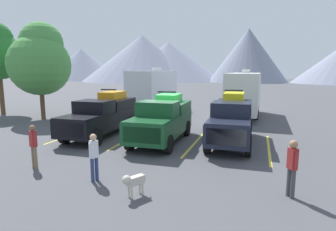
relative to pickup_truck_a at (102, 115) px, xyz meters
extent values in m
plane|color=#47474C|center=(3.69, 0.39, -1.20)|extent=(240.00, 240.00, 0.00)
cube|color=black|center=(0.01, -0.25, -0.28)|extent=(2.11, 5.88, 0.94)
cube|color=black|center=(0.05, -2.36, 0.23)|extent=(1.94, 1.68, 0.08)
cube|color=black|center=(0.02, -0.78, 0.55)|extent=(1.90, 1.56, 0.72)
cube|color=slate|center=(0.03, -1.39, 0.59)|extent=(1.75, 0.25, 0.54)
cube|color=black|center=(-0.03, 1.32, 0.49)|extent=(2.00, 2.73, 0.60)
cube|color=silver|center=(0.07, -3.14, -0.23)|extent=(1.69, 0.10, 0.66)
cylinder|color=black|center=(0.96, -2.22, -0.75)|extent=(0.30, 0.90, 0.90)
cylinder|color=black|center=(-0.86, -2.26, -0.75)|extent=(0.30, 0.90, 0.90)
cylinder|color=black|center=(0.87, 1.75, -0.75)|extent=(0.30, 0.90, 0.90)
cylinder|color=black|center=(-0.95, 1.71, -0.75)|extent=(0.30, 0.90, 0.90)
cube|color=orange|center=(-0.03, 1.32, 1.02)|extent=(1.13, 1.74, 0.45)
cylinder|color=black|center=(0.43, 0.74, 1.01)|extent=(0.19, 0.44, 0.44)
cylinder|color=black|center=(-0.46, 0.72, 1.01)|extent=(0.19, 0.44, 0.44)
cylinder|color=black|center=(0.40, 1.92, 1.01)|extent=(0.19, 0.44, 0.44)
cylinder|color=black|center=(-0.49, 1.90, 1.01)|extent=(0.19, 0.44, 0.44)
cube|color=black|center=(-0.02, 0.84, 1.39)|extent=(0.99, 0.10, 0.08)
cube|color=#144723|center=(3.77, -0.46, -0.27)|extent=(2.18, 5.51, 1.00)
cube|color=#144723|center=(3.81, -2.43, 0.27)|extent=(2.01, 1.57, 0.08)
cube|color=#144723|center=(3.78, -0.95, 0.62)|extent=(1.96, 1.46, 0.78)
cube|color=slate|center=(3.79, -1.52, 0.66)|extent=(1.81, 0.26, 0.57)
cube|color=#144723|center=(3.74, 1.02, 0.50)|extent=(2.07, 2.56, 0.53)
cube|color=silver|center=(3.83, -3.16, -0.22)|extent=(1.75, 0.10, 0.70)
cylinder|color=black|center=(4.76, -2.30, -0.77)|extent=(0.30, 0.87, 0.86)
cylinder|color=black|center=(2.86, -2.34, -0.77)|extent=(0.30, 0.87, 0.86)
cylinder|color=black|center=(4.67, 1.42, -0.77)|extent=(0.30, 0.87, 0.86)
cylinder|color=black|center=(2.78, 1.38, -0.77)|extent=(0.30, 0.87, 0.86)
cube|color=green|center=(3.74, 1.02, 0.99)|extent=(1.17, 1.63, 0.45)
cylinder|color=black|center=(4.21, 0.47, 0.98)|extent=(0.19, 0.44, 0.44)
cylinder|color=black|center=(3.29, 0.45, 0.98)|extent=(0.19, 0.44, 0.44)
cylinder|color=black|center=(4.19, 1.58, 0.98)|extent=(0.19, 0.44, 0.44)
cylinder|color=black|center=(3.26, 1.56, 0.98)|extent=(0.19, 0.44, 0.44)
cube|color=black|center=(3.75, 0.56, 1.36)|extent=(1.03, 0.10, 0.08)
cube|color=black|center=(7.28, 0.32, -0.24)|extent=(2.06, 5.85, 1.00)
cube|color=black|center=(7.32, -1.77, 0.30)|extent=(1.89, 1.67, 0.08)
cube|color=black|center=(7.29, -0.21, 0.64)|extent=(1.84, 1.55, 0.75)
cube|color=slate|center=(7.30, -0.81, 0.67)|extent=(1.70, 0.25, 0.55)
cube|color=black|center=(7.24, 1.89, 0.56)|extent=(1.95, 2.71, 0.60)
cube|color=silver|center=(7.34, -2.56, -0.19)|extent=(1.64, 0.10, 0.70)
cylinder|color=black|center=(8.21, -1.64, -0.73)|extent=(0.30, 0.94, 0.94)
cylinder|color=black|center=(6.44, -1.68, -0.73)|extent=(0.30, 0.94, 0.94)
cylinder|color=black|center=(8.12, 2.31, -0.73)|extent=(0.30, 0.94, 0.94)
cylinder|color=black|center=(6.35, 2.27, -0.73)|extent=(0.30, 0.94, 0.94)
cube|color=yellow|center=(7.24, 1.89, 1.09)|extent=(1.10, 1.73, 0.45)
cylinder|color=black|center=(7.69, 1.31, 1.08)|extent=(0.19, 0.44, 0.44)
cylinder|color=black|center=(6.82, 1.29, 1.08)|extent=(0.19, 0.44, 0.44)
cylinder|color=black|center=(7.66, 2.48, 1.08)|extent=(0.19, 0.44, 0.44)
cylinder|color=black|center=(6.80, 2.46, 1.08)|extent=(0.19, 0.44, 0.44)
cube|color=black|center=(7.25, 1.40, 1.46)|extent=(0.96, 0.10, 0.08)
cube|color=gold|center=(-1.75, -0.07, -1.20)|extent=(0.12, 5.50, 0.01)
cube|color=gold|center=(1.88, -0.07, -1.20)|extent=(0.12, 5.50, 0.01)
cube|color=gold|center=(5.50, -0.07, -1.20)|extent=(0.12, 5.50, 0.01)
cube|color=gold|center=(9.13, -0.07, -1.20)|extent=(0.12, 5.50, 0.01)
cube|color=silver|center=(-0.25, 8.80, 0.90)|extent=(2.46, 6.31, 3.15)
cube|color=#4C6B99|center=(-1.43, 8.83, 1.06)|extent=(0.14, 6.01, 0.24)
cube|color=silver|center=(-0.23, 9.74, 2.63)|extent=(0.61, 0.71, 0.30)
cube|color=#333333|center=(-0.33, 5.07, -0.88)|extent=(0.14, 1.20, 0.12)
cylinder|color=black|center=(0.81, 8.03, -0.82)|extent=(0.24, 0.76, 0.76)
cylinder|color=black|center=(-1.34, 8.07, -0.82)|extent=(0.24, 0.76, 0.76)
cylinder|color=black|center=(0.84, 9.53, -0.82)|extent=(0.24, 0.76, 0.76)
cylinder|color=black|center=(-1.31, 9.58, -0.82)|extent=(0.24, 0.76, 0.76)
cube|color=silver|center=(7.42, 9.13, 0.82)|extent=(2.47, 7.54, 2.99)
cube|color=#4C6B99|center=(6.26, 9.15, 0.97)|extent=(0.17, 7.20, 0.24)
cube|color=silver|center=(7.45, 10.25, 2.47)|extent=(0.61, 0.71, 0.30)
cube|color=#333333|center=(7.34, 4.78, -0.88)|extent=(0.14, 1.20, 0.12)
cylinder|color=black|center=(8.47, 8.21, -0.82)|extent=(0.24, 0.76, 0.76)
cylinder|color=black|center=(6.34, 8.25, -0.82)|extent=(0.24, 0.76, 0.76)
cylinder|color=black|center=(8.51, 10.01, -0.82)|extent=(0.24, 0.76, 0.76)
cylinder|color=black|center=(6.38, 10.05, -0.82)|extent=(0.24, 0.76, 0.76)
cylinder|color=navy|center=(3.39, -6.04, -0.78)|extent=(0.12, 0.12, 0.83)
cylinder|color=navy|center=(3.33, -6.20, -0.78)|extent=(0.12, 0.12, 0.83)
cube|color=silver|center=(3.36, -6.12, -0.07)|extent=(0.27, 0.30, 0.59)
sphere|color=tan|center=(3.36, -6.12, 0.34)|extent=(0.23, 0.23, 0.23)
cylinder|color=silver|center=(3.41, -5.99, -0.10)|extent=(0.10, 0.10, 0.53)
cylinder|color=silver|center=(3.31, -6.24, -0.10)|extent=(0.10, 0.10, 0.53)
cylinder|color=#726047|center=(0.52, -5.73, -0.77)|extent=(0.12, 0.12, 0.86)
cylinder|color=#726047|center=(0.36, -5.67, -0.77)|extent=(0.12, 0.12, 0.86)
cube|color=maroon|center=(0.44, -5.70, -0.04)|extent=(0.30, 0.27, 0.61)
sphere|color=brown|center=(0.44, -5.70, 0.38)|extent=(0.23, 0.23, 0.23)
cylinder|color=maroon|center=(0.57, -5.75, -0.07)|extent=(0.10, 0.10, 0.55)
cylinder|color=maroon|center=(0.31, -5.66, -0.07)|extent=(0.10, 0.10, 0.55)
cylinder|color=#3F3F42|center=(9.62, -5.45, -0.76)|extent=(0.13, 0.13, 0.88)
cylinder|color=#3F3F42|center=(9.52, -5.30, -0.76)|extent=(0.13, 0.13, 0.88)
cube|color=maroon|center=(9.57, -5.37, -0.01)|extent=(0.31, 0.32, 0.62)
sphere|color=#9E704C|center=(9.57, -5.37, 0.42)|extent=(0.24, 0.24, 0.24)
cylinder|color=maroon|center=(9.65, -5.49, -0.04)|extent=(0.10, 0.10, 0.56)
cylinder|color=maroon|center=(9.50, -5.26, -0.04)|extent=(0.10, 0.10, 0.56)
cube|color=beige|center=(5.17, -6.74, -0.70)|extent=(0.46, 0.61, 0.25)
sphere|color=beige|center=(5.01, -7.02, -0.60)|extent=(0.27, 0.27, 0.27)
cylinder|color=beige|center=(5.33, -6.47, -0.65)|extent=(0.11, 0.16, 0.20)
cylinder|color=beige|center=(5.13, -6.95, -1.01)|extent=(0.06, 0.06, 0.38)
cylinder|color=beige|center=(5.01, -6.89, -1.01)|extent=(0.06, 0.06, 0.38)
cylinder|color=beige|center=(5.33, -6.60, -1.01)|extent=(0.06, 0.06, 0.38)
cylinder|color=beige|center=(5.21, -6.53, -1.01)|extent=(0.06, 0.06, 0.38)
cylinder|color=brown|center=(-7.28, 3.39, 0.30)|extent=(0.33, 0.33, 2.99)
sphere|color=#478C42|center=(-7.28, 3.39, 2.94)|extent=(4.57, 4.57, 4.57)
sphere|color=#478C42|center=(-7.30, 3.74, 4.54)|extent=(3.20, 3.20, 3.20)
cylinder|color=brown|center=(-12.46, 4.39, 0.77)|extent=(0.37, 0.37, 3.95)
cone|color=gray|center=(-56.81, 79.61, 4.76)|extent=(30.09, 30.09, 11.93)
cone|color=gray|center=(-30.91, 78.23, 6.74)|extent=(41.40, 41.40, 15.88)
cone|color=gray|center=(-22.75, 82.50, 5.56)|extent=(38.62, 38.62, 13.53)
cone|color=gray|center=(4.69, 79.51, 7.17)|extent=(24.77, 24.77, 16.74)
camera|label=1|loc=(8.53, -13.96, 2.54)|focal=29.89mm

